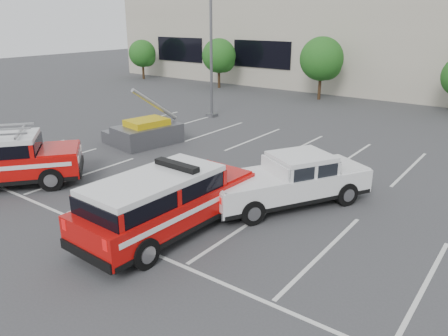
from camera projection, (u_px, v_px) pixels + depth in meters
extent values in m
plane|color=#3A3A3C|center=(180.00, 206.00, 15.34)|extent=(120.00, 120.00, 0.00)
cube|color=silver|center=(250.00, 171.00, 18.74)|extent=(23.00, 15.00, 0.01)
cube|color=#BEB4A1|center=(424.00, 44.00, 38.25)|extent=(60.00, 15.00, 8.00)
cylinder|color=#3F2B19|center=(143.00, 72.00, 45.82)|extent=(0.24, 0.24, 1.51)
sphere|color=#1B5617|center=(142.00, 53.00, 45.21)|extent=(2.77, 2.77, 2.77)
sphere|color=#1B5617|center=(147.00, 58.00, 45.28)|extent=(1.85, 1.85, 1.85)
cylinder|color=#3F2B19|center=(219.00, 79.00, 40.17)|extent=(0.24, 0.24, 1.67)
sphere|color=#1B5617|center=(219.00, 56.00, 39.49)|extent=(3.07, 3.07, 3.07)
sphere|color=#1B5617|center=(224.00, 61.00, 39.57)|extent=(2.05, 2.05, 2.05)
cylinder|color=#3F2B19|center=(319.00, 88.00, 34.51)|extent=(0.24, 0.24, 1.84)
sphere|color=#1B5617|center=(322.00, 59.00, 33.77)|extent=(3.37, 3.37, 3.37)
sphere|color=#1B5617|center=(327.00, 66.00, 33.86)|extent=(2.24, 2.24, 2.24)
cube|color=#59595E|center=(212.00, 115.00, 28.90)|extent=(0.60, 0.60, 0.20)
cylinder|color=#59595E|center=(211.00, 38.00, 27.27)|extent=(0.18, 0.18, 10.00)
cube|color=#B40B08|center=(169.00, 206.00, 13.36)|extent=(2.40, 6.11, 0.92)
cube|color=black|center=(155.00, 190.00, 12.72)|extent=(2.16, 4.34, 0.48)
cube|color=silver|center=(154.00, 179.00, 12.61)|extent=(2.12, 4.26, 0.18)
cube|color=black|center=(177.00, 165.00, 13.25)|extent=(1.63, 0.36, 0.16)
cube|color=silver|center=(287.00, 184.00, 15.28)|extent=(4.59, 6.04, 0.84)
cube|color=black|center=(301.00, 165.00, 15.27)|extent=(2.61, 2.69, 0.44)
cube|color=silver|center=(301.00, 157.00, 15.17)|extent=(2.56, 2.64, 0.16)
cube|color=#B40B08|center=(3.00, 164.00, 16.98)|extent=(5.40, 5.91, 0.95)
cube|color=#59595E|center=(148.00, 135.00, 22.59)|extent=(2.56, 3.58, 1.00)
cube|color=#C7A60B|center=(147.00, 123.00, 22.38)|extent=(1.80, 2.23, 0.36)
cylinder|color=#A5A5A8|center=(155.00, 105.00, 22.44)|extent=(0.70, 2.65, 1.95)
cube|color=#59595E|center=(115.00, 136.00, 22.95)|extent=(1.09, 1.24, 0.64)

